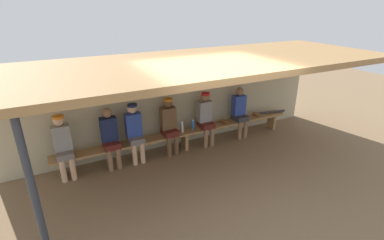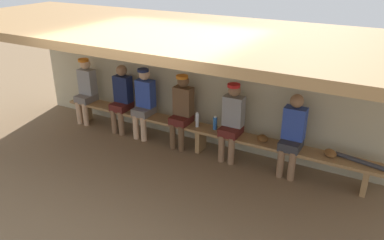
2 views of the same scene
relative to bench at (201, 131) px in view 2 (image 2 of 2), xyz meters
The scene contains 15 objects.
ground_plane 1.60m from the bench, 90.00° to the right, with size 24.00×24.00×0.00m, color brown.
back_wall 0.84m from the bench, 90.00° to the left, with size 8.00×0.20×2.20m, color #B7AD8C.
dugout_roof 2.06m from the bench, 90.00° to the right, with size 8.00×2.80×0.12m, color #9E7547.
bench is the anchor object (origin of this frame).
player_with_sunglasses 0.69m from the bench, ahead, with size 0.34×0.42×1.34m.
player_leftmost 1.27m from the bench, behind, with size 0.34×0.42×1.34m.
player_in_red 2.70m from the bench, behind, with size 0.34×0.42×1.34m.
player_middle 1.78m from the bench, behind, with size 0.34×0.42×1.34m.
player_in_white 1.64m from the bench, ahead, with size 0.34×0.42×1.34m.
player_rightmost 0.53m from the bench, behind, with size 0.34×0.42×1.34m.
water_bottle_blue 0.21m from the bench, 165.34° to the right, with size 0.06×0.06×0.27m.
water_bottle_orange 0.32m from the bench, ahead, with size 0.07×0.07×0.25m.
baseball_glove_tan 1.14m from the bench, ahead, with size 0.24×0.17×0.09m, color brown.
baseball_glove_worn 2.21m from the bench, ahead, with size 0.24×0.17×0.09m, color brown.
baseball_bat 2.69m from the bench, ahead, with size 0.07×0.07×0.85m, color #333338.
Camera 2 is at (2.87, -3.92, 3.29)m, focal length 36.02 mm.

